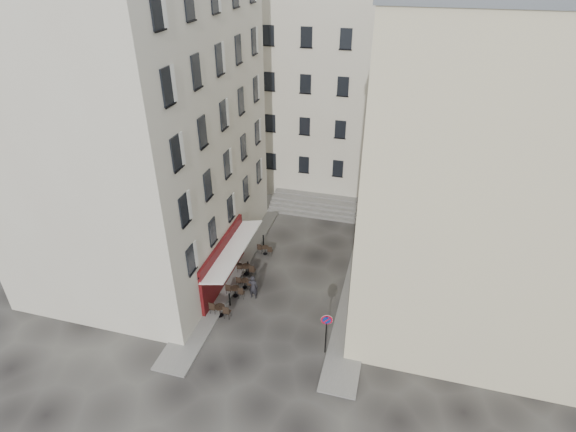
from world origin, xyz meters
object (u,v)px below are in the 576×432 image
(no_parking_sign, at_px, (326,327))
(pedestrian, at_px, (253,287))
(bistro_table_a, at_px, (220,310))
(bistro_table_b, at_px, (235,291))

(no_parking_sign, distance_m, pedestrian, 6.48)
(bistro_table_a, bearing_deg, bistro_table_b, 82.91)
(bistro_table_b, distance_m, pedestrian, 1.28)
(pedestrian, bearing_deg, no_parking_sign, 151.95)
(bistro_table_a, xyz_separation_m, pedestrian, (1.43, 2.17, 0.39))
(no_parking_sign, relative_size, pedestrian, 1.57)
(no_parking_sign, height_order, pedestrian, no_parking_sign)
(bistro_table_a, bearing_deg, pedestrian, 56.58)
(bistro_table_b, bearing_deg, pedestrian, 9.19)
(pedestrian, bearing_deg, bistro_table_b, 13.03)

